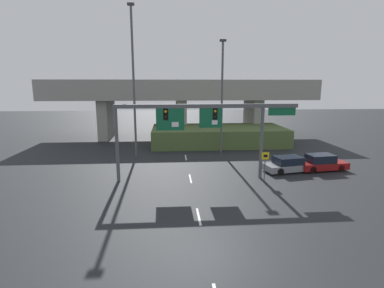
{
  "coord_description": "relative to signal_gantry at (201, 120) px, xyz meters",
  "views": [
    {
      "loc": [
        -1.64,
        -12.59,
        7.85
      ],
      "look_at": [
        0.0,
        9.75,
        3.37
      ],
      "focal_mm": 28.0,
      "sensor_mm": 36.0,
      "label": 1
    }
  ],
  "objects": [
    {
      "name": "ground_plane",
      "position": [
        -0.82,
        -11.45,
        -5.04
      ],
      "size": [
        160.0,
        160.0,
        0.0
      ],
      "primitive_type": "plane",
      "color": "black"
    },
    {
      "name": "lane_markings",
      "position": [
        -0.82,
        3.93,
        -5.04
      ],
      "size": [
        0.14,
        39.57,
        0.01
      ],
      "color": "silver",
      "rests_on": "ground"
    },
    {
      "name": "signal_gantry",
      "position": [
        0.0,
        0.0,
        0.0
      ],
      "size": [
        14.93,
        0.44,
        6.29
      ],
      "color": "#515456",
      "rests_on": "ground"
    },
    {
      "name": "speed_limit_sign",
      "position": [
        5.26,
        -0.8,
        -3.43
      ],
      "size": [
        0.6,
        0.11,
        2.47
      ],
      "color": "#4C4C4C",
      "rests_on": "ground"
    },
    {
      "name": "highway_light_pole_near",
      "position": [
        3.4,
        9.71,
        1.66
      ],
      "size": [
        0.7,
        0.36,
        12.65
      ],
      "color": "#515456",
      "rests_on": "ground"
    },
    {
      "name": "highway_light_pole_far",
      "position": [
        -6.27,
        8.69,
        3.3
      ],
      "size": [
        0.7,
        0.36,
        15.91
      ],
      "color": "#515456",
      "rests_on": "ground"
    },
    {
      "name": "overpass_bridge",
      "position": [
        -0.82,
        20.95,
        0.84
      ],
      "size": [
        38.98,
        8.1,
        8.47
      ],
      "color": "gray",
      "rests_on": "ground"
    },
    {
      "name": "grass_embankment",
      "position": [
        3.9,
        14.92,
        -3.91
      ],
      "size": [
        17.34,
        8.11,
        2.27
      ],
      "color": "#4C6033",
      "rests_on": "ground"
    },
    {
      "name": "parked_sedan_near_right",
      "position": [
        8.33,
        1.65,
        -4.39
      ],
      "size": [
        4.89,
        2.65,
        1.4
      ],
      "rotation": [
        0.0,
        0.0,
        0.18
      ],
      "color": "gray",
      "rests_on": "ground"
    },
    {
      "name": "parked_sedan_mid_right",
      "position": [
        11.48,
        1.86,
        -4.35
      ],
      "size": [
        4.73,
        2.29,
        1.5
      ],
      "rotation": [
        0.0,
        0.0,
        0.11
      ],
      "color": "maroon",
      "rests_on": "ground"
    }
  ]
}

